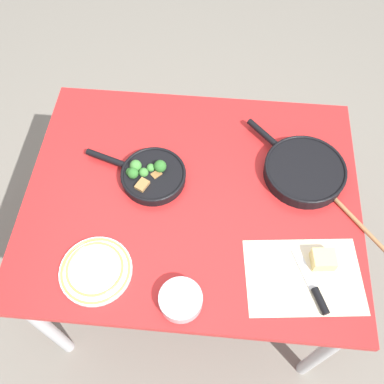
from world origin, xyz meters
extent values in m
plane|color=slate|center=(0.00, 0.00, 0.00)|extent=(14.00, 14.00, 0.00)
cube|color=red|center=(0.00, 0.00, 0.75)|extent=(1.20, 0.96, 0.03)
cylinder|color=#BCBCC1|center=(-0.54, -0.42, 0.37)|extent=(0.05, 0.05, 0.73)
cylinder|color=#BCBCC1|center=(0.54, -0.42, 0.37)|extent=(0.05, 0.05, 0.73)
cylinder|color=#BCBCC1|center=(-0.54, 0.42, 0.37)|extent=(0.05, 0.05, 0.73)
cylinder|color=#BCBCC1|center=(0.54, 0.42, 0.37)|extent=(0.05, 0.05, 0.73)
cylinder|color=black|center=(0.15, -0.05, 0.78)|extent=(0.23, 0.23, 0.04)
torus|color=black|center=(0.15, -0.05, 0.80)|extent=(0.24, 0.24, 0.01)
cylinder|color=black|center=(0.33, -0.12, 0.79)|extent=(0.16, 0.07, 0.02)
cylinder|color=#357027|center=(0.16, -0.08, 0.78)|extent=(0.01, 0.01, 0.02)
sphere|color=#428438|center=(0.16, -0.08, 0.80)|extent=(0.03, 0.03, 0.03)
cylinder|color=#245B1C|center=(0.22, -0.04, 0.79)|extent=(0.01, 0.01, 0.02)
sphere|color=#2D6B28|center=(0.22, -0.04, 0.81)|extent=(0.04, 0.04, 0.04)
cylinder|color=#245B1C|center=(0.12, -0.08, 0.79)|extent=(0.02, 0.02, 0.03)
sphere|color=#2D6B28|center=(0.12, -0.08, 0.82)|extent=(0.05, 0.05, 0.05)
cylinder|color=#245B1C|center=(0.23, -0.05, 0.78)|extent=(0.01, 0.01, 0.02)
sphere|color=#2D6B28|center=(0.23, -0.05, 0.80)|extent=(0.03, 0.03, 0.03)
cylinder|color=#357027|center=(0.21, -0.08, 0.79)|extent=(0.01, 0.01, 0.02)
sphere|color=#428438|center=(0.21, -0.08, 0.81)|extent=(0.04, 0.04, 0.04)
cylinder|color=#357027|center=(0.18, -0.05, 0.78)|extent=(0.01, 0.01, 0.02)
sphere|color=#428438|center=(0.18, -0.05, 0.81)|extent=(0.03, 0.03, 0.03)
cube|color=#9E703D|center=(0.18, 0.00, 0.79)|extent=(0.05, 0.06, 0.04)
cube|color=#9E703D|center=(0.12, -0.08, 0.79)|extent=(0.04, 0.04, 0.03)
cube|color=olive|center=(0.13, -0.05, 0.79)|extent=(0.04, 0.04, 0.03)
cylinder|color=black|center=(-0.40, -0.12, 0.79)|extent=(0.29, 0.29, 0.05)
torus|color=black|center=(-0.40, -0.12, 0.81)|extent=(0.30, 0.30, 0.01)
cylinder|color=black|center=(-0.25, -0.28, 0.80)|extent=(0.12, 0.12, 0.02)
cylinder|color=#EAD170|center=(-0.40, -0.12, 0.78)|extent=(0.24, 0.24, 0.02)
cylinder|color=#996B42|center=(-0.56, 0.05, 0.77)|extent=(0.23, 0.28, 0.02)
ellipsoid|color=#996B42|center=(-0.44, -0.11, 0.77)|extent=(0.07, 0.07, 0.02)
cube|color=beige|center=(-0.39, 0.27, 0.77)|extent=(0.40, 0.30, 0.00)
cube|color=silver|center=(-0.39, 0.25, 0.77)|extent=(0.08, 0.14, 0.01)
cylinder|color=black|center=(-0.43, 0.35, 0.78)|extent=(0.05, 0.09, 0.02)
cube|color=#EFD67A|center=(-0.45, 0.22, 0.79)|extent=(0.08, 0.07, 0.05)
cylinder|color=white|center=(0.28, 0.32, 0.77)|extent=(0.24, 0.24, 0.01)
torus|color=gold|center=(0.28, 0.32, 0.78)|extent=(0.23, 0.23, 0.01)
cylinder|color=white|center=(0.28, 0.32, 0.78)|extent=(0.19, 0.19, 0.01)
torus|color=gold|center=(0.28, 0.32, 0.79)|extent=(0.19, 0.19, 0.01)
cylinder|color=#B7B7BC|center=(0.00, 0.39, 0.79)|extent=(0.14, 0.14, 0.04)
camera|label=1|loc=(-0.07, 0.78, 2.08)|focal=40.00mm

